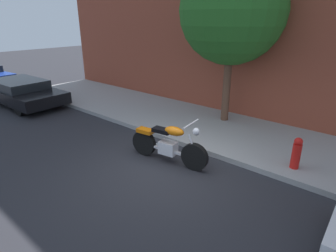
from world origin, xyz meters
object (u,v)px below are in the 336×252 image
parked_car_black (21,91)px  street_tree (232,11)px  motorcycle (168,145)px  fire_hydrant (296,156)px

parked_car_black → street_tree: street_tree is taller
motorcycle → fire_hydrant: 3.02m
street_tree → fire_hydrant: (2.95, -1.90, -3.18)m
parked_car_black → fire_hydrant: bearing=8.4°
fire_hydrant → street_tree: bearing=147.2°
street_tree → fire_hydrant: 4.73m
street_tree → fire_hydrant: street_tree is taller
parked_car_black → motorcycle: bearing=0.6°
parked_car_black → street_tree: size_ratio=0.87×
parked_car_black → fire_hydrant: 10.81m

